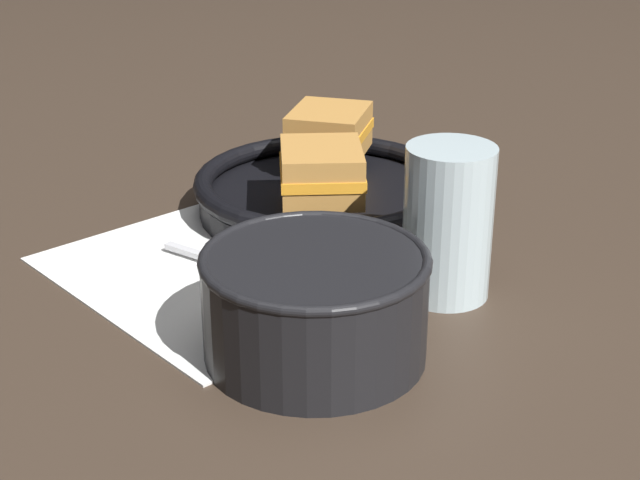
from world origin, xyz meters
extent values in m
plane|color=#382B21|center=(0.00, 0.00, 0.00)|extent=(4.00, 4.00, 0.00)
cube|color=white|center=(-0.05, -0.04, 0.00)|extent=(0.28, 0.24, 0.00)
cylinder|color=black|center=(0.11, -0.07, 0.04)|extent=(0.16, 0.16, 0.08)
cylinder|color=#C14C19|center=(0.11, -0.07, 0.07)|extent=(0.14, 0.14, 0.01)
torus|color=black|center=(0.11, -0.07, 0.08)|extent=(0.16, 0.16, 0.01)
cube|color=silver|center=(-0.06, -0.03, 0.01)|extent=(0.12, 0.04, 0.01)
ellipsoid|color=silver|center=(0.03, -0.01, 0.01)|extent=(0.06, 0.04, 0.01)
cylinder|color=black|center=(-0.09, 0.12, 0.01)|extent=(0.25, 0.25, 0.02)
torus|color=black|center=(-0.09, 0.12, 0.03)|extent=(0.26, 0.26, 0.02)
cube|color=#B27A38|center=(-0.13, 0.16, 0.05)|extent=(0.11, 0.11, 0.02)
cube|color=orange|center=(-0.13, 0.16, 0.07)|extent=(0.11, 0.11, 0.01)
cube|color=#B27A38|center=(-0.13, 0.16, 0.08)|extent=(0.11, 0.11, 0.02)
cube|color=#B27A38|center=(-0.05, 0.08, 0.05)|extent=(0.11, 0.11, 0.02)
cube|color=orange|center=(-0.05, 0.08, 0.07)|extent=(0.11, 0.11, 0.01)
cube|color=#B27A38|center=(-0.05, 0.08, 0.08)|extent=(0.11, 0.11, 0.02)
cylinder|color=silver|center=(0.10, 0.08, 0.06)|extent=(0.07, 0.07, 0.13)
camera|label=1|loc=(0.57, -0.47, 0.37)|focal=55.00mm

